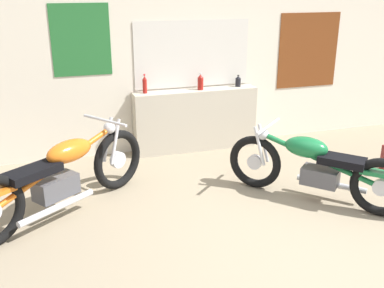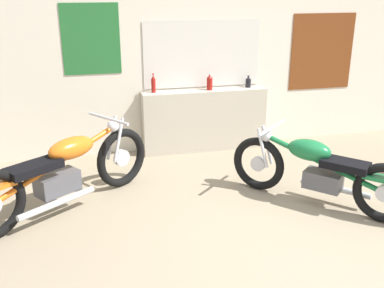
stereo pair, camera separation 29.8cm
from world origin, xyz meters
TOP-DOWN VIEW (x-y plane):
  - ground_plane at (0.00, 0.00)m, footprint 24.00×24.00m
  - wall_back at (-0.00, 3.03)m, footprint 10.00×0.07m
  - sill_counter at (-0.38, 2.85)m, footprint 1.72×0.28m
  - bottle_leftmost at (-1.08, 2.87)m, footprint 0.06×0.06m
  - bottle_left_center at (-0.32, 2.84)m, footprint 0.08×0.08m
  - bottle_center at (0.25, 2.87)m, footprint 0.07×0.07m
  - motorcycle_green at (0.33, 0.95)m, footprint 1.40×1.51m
  - motorcycle_orange at (-2.24, 1.44)m, footprint 1.86×1.37m

SIDE VIEW (x-z plane):
  - ground_plane at x=0.00m, z-range 0.00..0.00m
  - motorcycle_green at x=0.33m, z-range 0.00..0.77m
  - motorcycle_orange at x=-2.24m, z-range -0.01..0.85m
  - sill_counter at x=-0.38m, z-range 0.00..0.85m
  - bottle_center at x=0.25m, z-range 0.84..1.00m
  - bottle_left_center at x=-0.32m, z-range 0.84..1.07m
  - bottle_leftmost at x=-1.08m, z-range 0.84..1.09m
  - wall_back at x=0.00m, z-range 0.00..2.80m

